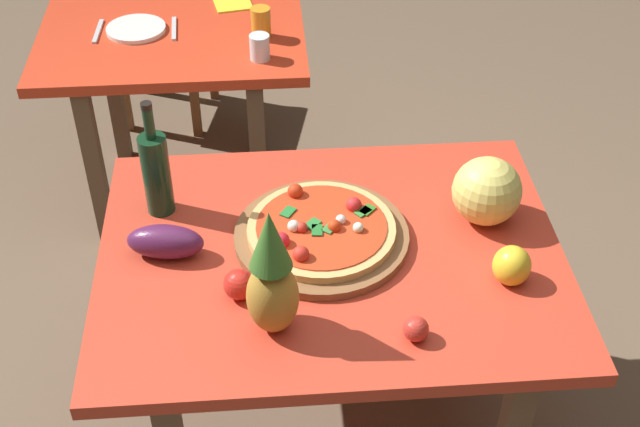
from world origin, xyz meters
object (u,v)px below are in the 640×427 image
(drinking_glass_water, at_px, (260,47))
(knife_utensil, at_px, (174,29))
(eggplant, at_px, (165,242))
(tomato_beside_pepper, at_px, (239,284))
(background_table, at_px, (174,63))
(tomato_at_corner, at_px, (416,329))
(dining_chair, at_px, (157,28))
(drinking_glass_juice, at_px, (261,23))
(pizza_board, at_px, (321,236))
(wine_bottle, at_px, (156,172))
(pizza, at_px, (320,229))
(dinner_plate, at_px, (136,29))
(display_table, at_px, (331,276))
(napkin_folded, at_px, (233,4))
(pineapple_left, at_px, (272,279))
(melon, at_px, (487,191))
(bell_pepper, at_px, (512,266))
(fork_utensil, at_px, (98,31))

(drinking_glass_water, height_order, knife_utensil, drinking_glass_water)
(eggplant, height_order, tomato_beside_pepper, eggplant)
(drinking_glass_water, distance_m, knife_utensil, 0.40)
(knife_utensil, bearing_deg, background_table, -108.15)
(background_table, bearing_deg, tomato_at_corner, -67.15)
(dining_chair, xyz_separation_m, tomato_beside_pepper, (0.37, -1.97, 0.31))
(drinking_glass_juice, bearing_deg, pizza_board, -83.49)
(background_table, xyz_separation_m, wine_bottle, (0.03, -1.03, 0.25))
(pizza, height_order, tomato_beside_pepper, pizza)
(drinking_glass_water, bearing_deg, dinner_plate, 151.67)
(display_table, distance_m, pizza, 0.14)
(dinner_plate, height_order, napkin_folded, dinner_plate)
(background_table, height_order, pizza, pizza)
(tomato_at_corner, xyz_separation_m, drinking_glass_water, (-0.33, 1.35, 0.01))
(pineapple_left, bearing_deg, knife_utensil, 101.75)
(dining_chair, relative_size, melon, 4.55)
(wine_bottle, xyz_separation_m, knife_utensil, (-0.02, 1.07, -0.13))
(bell_pepper, xyz_separation_m, knife_utensil, (-0.91, 1.42, -0.04))
(pizza_board, height_order, tomato_at_corner, tomato_at_corner)
(pizza_board, xyz_separation_m, melon, (0.45, 0.06, 0.08))
(wine_bottle, height_order, bell_pepper, wine_bottle)
(napkin_folded, bearing_deg, tomato_beside_pepper, -89.33)
(pizza_board, bearing_deg, dining_chair, 108.35)
(dinner_plate, relative_size, napkin_folded, 1.57)
(tomato_at_corner, height_order, tomato_beside_pepper, tomato_beside_pepper)
(background_table, height_order, eggplant, eggplant)
(tomato_at_corner, bearing_deg, wine_bottle, 139.74)
(display_table, bearing_deg, pizza, 118.52)
(drinking_glass_water, relative_size, knife_utensil, 0.50)
(tomato_at_corner, bearing_deg, fork_utensil, 120.12)
(pineapple_left, relative_size, drinking_glass_water, 3.85)
(melon, bearing_deg, bell_pepper, -87.15)
(pizza, distance_m, melon, 0.46)
(knife_utensil, height_order, napkin_folded, knife_utensil)
(display_table, xyz_separation_m, tomato_beside_pepper, (-0.24, -0.15, 0.13))
(tomato_at_corner, bearing_deg, pizza_board, 117.69)
(background_table, distance_m, wine_bottle, 1.06)
(drinking_glass_juice, xyz_separation_m, napkin_folded, (-0.10, 0.27, -0.05))
(tomato_at_corner, xyz_separation_m, dinner_plate, (-0.79, 1.60, -0.02))
(pizza_board, relative_size, tomato_at_corner, 7.54)
(wine_bottle, xyz_separation_m, drinking_glass_water, (0.29, 0.82, -0.08))
(background_table, height_order, fork_utensil, fork_utensil)
(dining_chair, distance_m, pineapple_left, 2.17)
(bell_pepper, relative_size, tomato_at_corner, 1.72)
(display_table, bearing_deg, melon, 13.54)
(display_table, height_order, pizza_board, pizza_board)
(pineapple_left, xyz_separation_m, drinking_glass_water, (-0.00, 1.29, -0.11))
(pizza, distance_m, bell_pepper, 0.50)
(bell_pepper, distance_m, tomato_beside_pepper, 0.68)
(pizza, bearing_deg, napkin_folded, 99.30)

